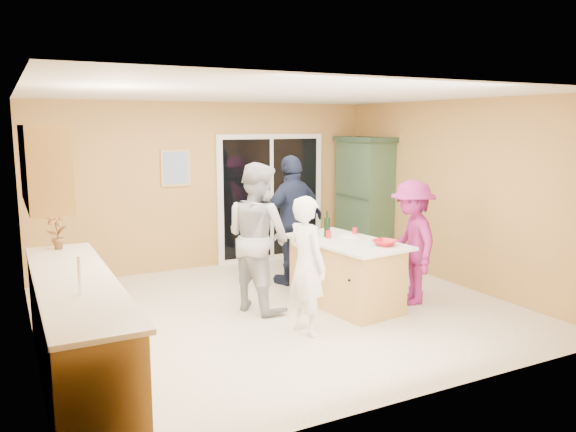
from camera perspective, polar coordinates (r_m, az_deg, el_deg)
name	(u,v)px	position (r m, az deg, el deg)	size (l,w,h in m)	color
floor	(281,311)	(6.97, -0.73, -9.59)	(5.50, 5.50, 0.00)	white
ceiling	(280,94)	(6.60, -0.78, 12.29)	(5.50, 5.00, 0.10)	white
wall_back	(210,186)	(8.95, -7.91, 3.08)	(5.50, 0.10, 2.60)	tan
wall_front	(420,245)	(4.60, 13.30, -2.93)	(5.50, 0.10, 2.60)	tan
wall_left	(26,224)	(5.98, -25.05, -0.76)	(0.10, 5.00, 2.60)	tan
wall_right	(455,193)	(8.25, 16.61, 2.26)	(0.10, 5.00, 2.60)	tan
left_cabinet_run	(78,337)	(5.20, -20.52, -11.48)	(0.65, 3.05, 1.24)	tan
upper_cabinets	(43,165)	(5.73, -23.61, 4.73)	(0.35, 1.60, 0.75)	tan
sliding_door	(271,198)	(9.35, -1.72, 1.87)	(1.90, 0.07, 2.10)	silver
framed_picture	(176,168)	(8.74, -11.32, 4.81)	(0.46, 0.04, 0.56)	tan
kitchen_island	(346,275)	(7.09, 5.87, -5.98)	(1.06, 1.69, 0.84)	tan
green_hutch	(364,200)	(9.54, 7.74, 1.64)	(0.59, 1.12, 2.05)	#223727
woman_white	(307,265)	(6.06, 1.90, -5.04)	(0.55, 0.36, 1.51)	silver
woman_grey	(258,237)	(6.82, -3.10, -2.14)	(0.88, 0.69, 1.81)	#ACADAF
woman_navy	(293,220)	(7.94, 0.50, -0.41)	(1.07, 0.45, 1.83)	#171C33
woman_magenta	(412,242)	(7.25, 12.47, -2.61)	(1.02, 0.58, 1.57)	#93205F
serving_bowl	(385,243)	(6.74, 9.81, -2.69)	(0.27, 0.27, 0.07)	#B4141E
tulip_vase	(57,230)	(6.43, -22.45, -1.31)	(0.22, 0.15, 0.42)	#A31018
tumbler_near	(355,231)	(7.33, 6.81, -1.55)	(0.07, 0.07, 0.09)	#B4141E
tumbler_far	(329,234)	(7.09, 4.14, -1.87)	(0.07, 0.07, 0.10)	#B4141E
wine_bottle	(327,227)	(7.16, 3.99, -1.09)	(0.08, 0.08, 0.33)	black
white_plate	(349,235)	(7.26, 6.22, -1.96)	(0.23, 0.23, 0.02)	white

